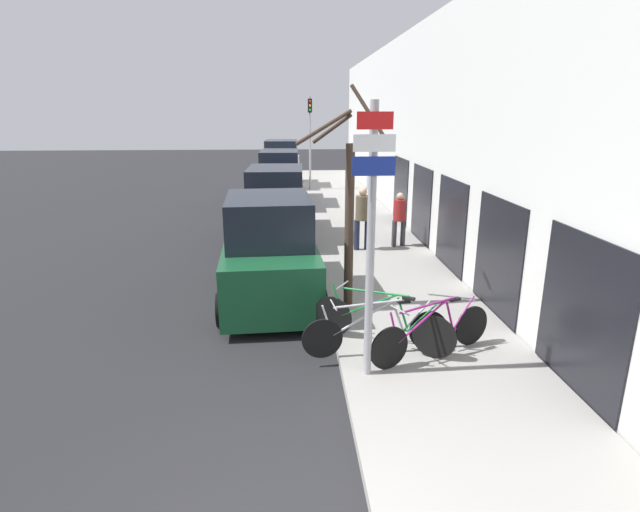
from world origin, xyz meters
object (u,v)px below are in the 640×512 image
(parked_car_2, at_px, (280,181))
(pedestrian_near, at_px, (399,216))
(bicycle_1, at_px, (376,331))
(parked_car_3, at_px, (282,167))
(pedestrian_far, at_px, (362,214))
(traffic_light, at_px, (310,130))
(signpost, at_px, (371,235))
(bicycle_0, at_px, (433,333))
(street_tree, at_px, (348,214))
(parked_car_0, at_px, (270,254))
(parked_car_1, at_px, (276,208))
(bicycle_2, at_px, (381,323))

(parked_car_2, bearing_deg, pedestrian_near, -62.73)
(bicycle_1, xyz_separation_m, parked_car_3, (-1.70, 19.40, 0.59))
(pedestrian_far, height_order, traffic_light, traffic_light)
(pedestrian_far, bearing_deg, parked_car_2, 102.20)
(pedestrian_far, bearing_deg, signpost, -102.65)
(bicycle_1, relative_size, pedestrian_far, 1.37)
(bicycle_0, relative_size, parked_car_2, 0.45)
(signpost, distance_m, bicycle_0, 2.13)
(parked_car_2, height_order, street_tree, street_tree)
(bicycle_0, height_order, bicycle_1, bicycle_0)
(parked_car_2, bearing_deg, traffic_light, 71.21)
(bicycle_0, bearing_deg, street_tree, 0.93)
(bicycle_1, distance_m, street_tree, 2.59)
(pedestrian_near, bearing_deg, parked_car_2, -73.71)
(pedestrian_near, bearing_deg, traffic_light, -88.70)
(signpost, distance_m, street_tree, 2.76)
(signpost, distance_m, pedestrian_near, 7.65)
(parked_car_0, xyz_separation_m, parked_car_3, (0.09, 16.49, 0.10))
(parked_car_1, bearing_deg, signpost, -78.56)
(parked_car_1, xyz_separation_m, pedestrian_far, (2.44, -1.75, 0.13))
(parked_car_2, bearing_deg, bicycle_2, -80.52)
(parked_car_1, relative_size, parked_car_2, 0.98)
(parked_car_3, bearing_deg, bicycle_1, -83.07)
(signpost, height_order, pedestrian_near, signpost)
(traffic_light, bearing_deg, pedestrian_far, -85.31)
(bicycle_0, xyz_separation_m, parked_car_0, (-2.67, 3.07, 0.48))
(parked_car_1, height_order, pedestrian_far, parked_car_1)
(bicycle_1, xyz_separation_m, street_tree, (-0.23, 2.09, 1.50))
(bicycle_1, distance_m, parked_car_1, 8.27)
(parked_car_0, distance_m, parked_car_2, 11.12)
(pedestrian_far, distance_m, traffic_light, 11.75)
(bicycle_1, distance_m, parked_car_3, 19.48)
(signpost, relative_size, street_tree, 0.92)
(parked_car_3, height_order, street_tree, street_tree)
(parked_car_1, height_order, street_tree, street_tree)
(parked_car_0, xyz_separation_m, street_tree, (1.57, -0.82, 1.02))
(signpost, relative_size, parked_car_2, 0.82)
(bicycle_1, relative_size, street_tree, 0.57)
(signpost, relative_size, bicycle_0, 1.81)
(parked_car_3, xyz_separation_m, pedestrian_near, (3.51, -12.78, -0.07))
(bicycle_0, distance_m, parked_car_2, 14.44)
(bicycle_0, distance_m, street_tree, 2.92)
(bicycle_0, distance_m, bicycle_2, 0.86)
(parked_car_1, height_order, traffic_light, traffic_light)
(parked_car_3, bearing_deg, street_tree, -83.22)
(parked_car_0, height_order, pedestrian_far, parked_car_0)
(parked_car_1, relative_size, pedestrian_far, 2.65)
(bicycle_0, xyz_separation_m, parked_car_1, (-2.63, 8.22, 0.49))
(signpost, height_order, parked_car_0, signpost)
(street_tree, xyz_separation_m, traffic_light, (-0.04, 15.78, 0.99))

